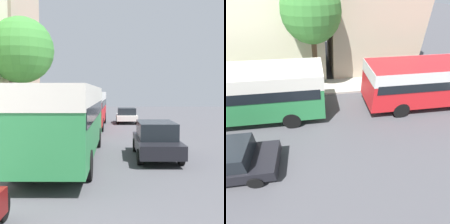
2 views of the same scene
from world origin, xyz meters
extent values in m
cube|color=#2D8447|center=(-1.97, 9.89, 1.80)|extent=(2.58, 9.95, 2.61)
cube|color=silver|center=(-1.97, 9.89, 2.71)|extent=(2.61, 10.00, 0.78)
cube|color=black|center=(-1.97, 9.89, 2.13)|extent=(2.63, 9.55, 0.57)
cylinder|color=black|center=(-3.16, 12.97, 0.50)|extent=(0.28, 1.00, 1.00)
cylinder|color=black|center=(-0.79, 12.97, 0.50)|extent=(0.28, 1.00, 1.00)
cube|color=red|center=(-2.03, 22.53, 1.70)|extent=(2.55, 9.94, 2.40)
cube|color=white|center=(-2.03, 22.53, 2.54)|extent=(2.57, 9.99, 0.72)
cube|color=black|center=(-2.03, 22.53, 2.00)|extent=(2.60, 9.55, 0.53)
cylinder|color=black|center=(-3.20, 19.44, 0.50)|extent=(0.28, 1.00, 1.00)
cylinder|color=black|center=(-0.86, 19.44, 0.50)|extent=(0.28, 1.00, 1.00)
cylinder|color=black|center=(1.08, 11.74, 0.32)|extent=(0.22, 0.64, 0.64)
cylinder|color=black|center=(2.70, 11.74, 0.32)|extent=(0.22, 0.64, 0.64)
cylinder|color=brown|center=(-5.21, 14.57, 2.00)|extent=(0.36, 0.36, 3.69)
sphere|color=#387A33|center=(-5.21, 14.57, 5.24)|extent=(3.73, 3.73, 3.73)
camera|label=1|loc=(0.08, -3.16, 2.86)|focal=50.00mm
camera|label=2|loc=(7.00, 14.50, 6.83)|focal=28.00mm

